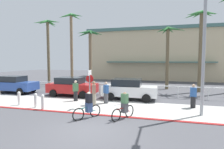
{
  "coord_description": "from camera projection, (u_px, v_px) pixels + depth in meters",
  "views": [
    {
      "loc": [
        3.19,
        -7.69,
        3.17
      ],
      "look_at": [
        -0.45,
        6.0,
        2.11
      ],
      "focal_mm": 29.12,
      "sensor_mm": 36.0,
      "label": 1
    }
  ],
  "objects": [
    {
      "name": "car_blue_0",
      "position": [
        14.0,
        84.0,
        18.0
      ],
      "size": [
        4.4,
        2.02,
        1.69
      ],
      "color": "#284793",
      "rests_on": "ground"
    },
    {
      "name": "ground_plane",
      "position": [
        127.0,
        93.0,
        18.1
      ],
      "size": [
        80.0,
        80.0,
        0.0
      ],
      "primitive_type": "plane",
      "color": "#4C4C51"
    },
    {
      "name": "streetlight_curb",
      "position": [
        205.0,
        41.0,
        9.99
      ],
      "size": [
        0.24,
        2.54,
        7.5
      ],
      "color": "#9EA0A5",
      "rests_on": "ground"
    },
    {
      "name": "pedestrian_1",
      "position": [
        106.0,
        94.0,
        13.51
      ],
      "size": [
        0.47,
        0.47,
        1.62
      ],
      "color": "#4C4C51",
      "rests_on": "ground"
    },
    {
      "name": "building_backdrop",
      "position": [
        159.0,
        55.0,
        33.18
      ],
      "size": [
        24.07,
        10.91,
        8.6
      ],
      "color": "beige",
      "rests_on": "ground"
    },
    {
      "name": "palm_tree_3",
      "position": [
        168.0,
        45.0,
        20.09
      ],
      "size": [
        3.09,
        2.4,
        6.95
      ],
      "color": "brown",
      "rests_on": "ground"
    },
    {
      "name": "curb_paint",
      "position": [
        103.0,
        115.0,
        10.58
      ],
      "size": [
        44.0,
        0.24,
        0.03
      ],
      "primitive_type": "cube",
      "color": "maroon",
      "rests_on": "ground"
    },
    {
      "name": "bollard_0",
      "position": [
        43.0,
        102.0,
        11.82
      ],
      "size": [
        0.2,
        0.2,
        1.0
      ],
      "color": "white",
      "rests_on": "ground"
    },
    {
      "name": "palm_tree_1",
      "position": [
        71.0,
        35.0,
        23.34
      ],
      "size": [
        3.43,
        3.05,
        9.25
      ],
      "color": "#846B4C",
      "rests_on": "ground"
    },
    {
      "name": "bollard_1",
      "position": [
        19.0,
        98.0,
        12.93
      ],
      "size": [
        0.2,
        0.2,
        1.0
      ],
      "color": "white",
      "rests_on": "ground"
    },
    {
      "name": "car_red_1",
      "position": [
        72.0,
        86.0,
        16.45
      ],
      "size": [
        4.4,
        2.02,
        1.69
      ],
      "color": "red",
      "rests_on": "ground"
    },
    {
      "name": "palm_tree_0",
      "position": [
        48.0,
        36.0,
        24.17
      ],
      "size": [
        3.42,
        3.35,
        8.61
      ],
      "color": "brown",
      "rests_on": "ground"
    },
    {
      "name": "cyclist_red_1",
      "position": [
        124.0,
        106.0,
        9.9
      ],
      "size": [
        0.94,
        1.62,
        1.5
      ],
      "color": "black",
      "rests_on": "ground"
    },
    {
      "name": "cyclist_teal_0",
      "position": [
        88.0,
        106.0,
        9.99
      ],
      "size": [
        1.07,
        1.54,
        1.5
      ],
      "color": "black",
      "rests_on": "ground"
    },
    {
      "name": "palm_tree_2",
      "position": [
        90.0,
        46.0,
        20.93
      ],
      "size": [
        3.1,
        3.02,
        6.69
      ],
      "color": "#756047",
      "rests_on": "ground"
    },
    {
      "name": "stop_sign_bike_lane",
      "position": [
        90.0,
        83.0,
        12.17
      ],
      "size": [
        0.52,
        0.56,
        2.56
      ],
      "color": "gray",
      "rests_on": "ground"
    },
    {
      "name": "sidewalk_strip",
      "position": [
        112.0,
        107.0,
        12.51
      ],
      "size": [
        44.0,
        4.0,
        0.02
      ],
      "primitive_type": "cube",
      "color": "beige",
      "rests_on": "ground"
    },
    {
      "name": "pedestrian_3",
      "position": [
        193.0,
        97.0,
        12.18
      ],
      "size": [
        0.42,
        0.35,
        1.62
      ],
      "color": "#232326",
      "rests_on": "ground"
    },
    {
      "name": "car_white_2",
      "position": [
        129.0,
        89.0,
        14.93
      ],
      "size": [
        4.4,
        2.02,
        1.69
      ],
      "color": "white",
      "rests_on": "ground"
    },
    {
      "name": "pedestrian_2",
      "position": [
        76.0,
        92.0,
        14.3
      ],
      "size": [
        0.47,
        0.46,
        1.64
      ],
      "color": "#232326",
      "rests_on": "ground"
    },
    {
      "name": "rail_fence",
      "position": [
        124.0,
        86.0,
        16.59
      ],
      "size": [
        18.82,
        0.08,
        1.04
      ],
      "color": "white",
      "rests_on": "ground"
    },
    {
      "name": "pedestrian_0",
      "position": [
        94.0,
        94.0,
        13.01
      ],
      "size": [
        0.42,
        0.47,
        1.73
      ],
      "color": "gray",
      "rests_on": "ground"
    },
    {
      "name": "bollard_3",
      "position": [
        36.0,
        100.0,
        12.25
      ],
      "size": [
        0.2,
        0.2,
        1.0
      ],
      "color": "white",
      "rests_on": "ground"
    },
    {
      "name": "palm_tree_4",
      "position": [
        201.0,
        30.0,
        18.08
      ],
      "size": [
        3.18,
        2.89,
        8.18
      ],
      "color": "brown",
      "rests_on": "ground"
    }
  ]
}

